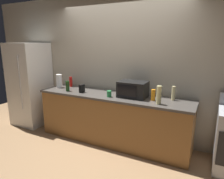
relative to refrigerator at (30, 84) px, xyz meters
name	(u,v)px	position (x,y,z in m)	size (l,w,h in m)	color
ground_plane	(101,151)	(2.05, -0.40, -0.90)	(8.00, 8.00, 0.00)	#93704C
back_wall	(122,67)	(2.05, 0.41, 0.45)	(6.40, 0.10, 2.70)	#B2A893
counter_run	(112,119)	(2.05, 0.00, -0.45)	(2.84, 0.64, 0.90)	brown
refrigerator	(30,84)	(0.00, 0.00, 0.00)	(0.72, 0.73, 1.80)	white
microwave	(133,89)	(2.43, 0.05, 0.13)	(0.48, 0.35, 0.27)	black
paper_towel_roll	(59,81)	(0.80, 0.05, 0.13)	(0.12, 0.12, 0.27)	white
cordless_phone	(82,89)	(1.47, -0.09, 0.07)	(0.05, 0.11, 0.15)	black
bottle_vinegar	(159,95)	(2.93, -0.16, 0.14)	(0.08, 0.08, 0.28)	beige
bottle_wine	(68,86)	(1.16, -0.13, 0.10)	(0.07, 0.07, 0.20)	#1E3F19
bottle_hot_sauce	(71,82)	(0.96, 0.22, 0.10)	(0.06, 0.06, 0.21)	red
bottle_dish_soap	(153,95)	(2.80, 0.00, 0.09)	(0.07, 0.07, 0.18)	orange
bottle_hand_soap	(173,93)	(3.08, 0.17, 0.11)	(0.06, 0.06, 0.23)	beige
mug_green	(109,94)	(2.06, -0.13, 0.05)	(0.08, 0.08, 0.11)	#2D8C47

